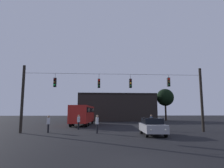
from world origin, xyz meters
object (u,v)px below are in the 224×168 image
(pedestrian_crossing_left, at_px, (48,123))
(car_near_right, at_px, (152,126))
(pedestrian_crossing_right, at_px, (151,121))
(tree_left_silhouette, at_px, (165,98))
(pedestrian_near_bus, at_px, (79,121))
(city_bus, at_px, (83,113))
(pedestrian_crossing_center, at_px, (97,123))

(pedestrian_crossing_left, bearing_deg, car_near_right, -16.46)
(pedestrian_crossing_right, relative_size, tree_left_silhouette, 0.23)
(pedestrian_near_bus, height_order, tree_left_silhouette, tree_left_silhouette)
(pedestrian_crossing_right, bearing_deg, pedestrian_near_bus, 167.80)
(city_bus, distance_m, tree_left_silhouette, 24.10)
(car_near_right, xyz_separation_m, pedestrian_crossing_left, (-9.84, 2.91, 0.18))
(pedestrian_crossing_left, height_order, pedestrian_crossing_right, pedestrian_crossing_right)
(pedestrian_crossing_center, distance_m, pedestrian_near_bus, 5.06)
(city_bus, distance_m, pedestrian_crossing_right, 12.96)
(pedestrian_crossing_left, bearing_deg, tree_left_silhouette, 51.13)
(pedestrian_crossing_left, xyz_separation_m, pedestrian_near_bus, (2.68, 3.65, 0.02))
(pedestrian_crossing_center, bearing_deg, car_near_right, -22.06)
(pedestrian_crossing_left, distance_m, tree_left_silhouette, 34.27)
(pedestrian_crossing_left, xyz_separation_m, tree_left_silhouette, (21.31, 26.44, 4.56))
(car_near_right, height_order, pedestrian_near_bus, pedestrian_near_bus)
(car_near_right, relative_size, pedestrian_crossing_center, 2.49)
(city_bus, xyz_separation_m, pedestrian_crossing_center, (2.25, -12.55, -0.85))
(city_bus, xyz_separation_m, pedestrian_crossing_right, (8.41, -9.82, -0.87))
(city_bus, xyz_separation_m, pedestrian_near_bus, (0.03, -8.01, -0.88))
(car_near_right, distance_m, pedestrian_crossing_center, 5.35)
(pedestrian_crossing_center, xyz_separation_m, pedestrian_near_bus, (-2.21, 4.55, -0.03))
(city_bus, xyz_separation_m, tree_left_silhouette, (18.67, 14.79, 3.66))
(pedestrian_crossing_center, xyz_separation_m, tree_left_silhouette, (16.42, 27.35, 4.51))
(pedestrian_crossing_center, bearing_deg, pedestrian_crossing_right, 23.93)
(pedestrian_near_bus, relative_size, tree_left_silhouette, 0.23)
(city_bus, distance_m, car_near_right, 16.28)
(pedestrian_near_bus, bearing_deg, pedestrian_crossing_center, -64.05)
(car_near_right, height_order, tree_left_silhouette, tree_left_silhouette)
(pedestrian_crossing_left, bearing_deg, pedestrian_near_bus, 53.68)
(pedestrian_crossing_center, bearing_deg, city_bus, 100.15)
(pedestrian_crossing_left, xyz_separation_m, pedestrian_crossing_right, (11.06, 1.83, 0.03))
(pedestrian_crossing_right, bearing_deg, tree_left_silhouette, 67.38)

